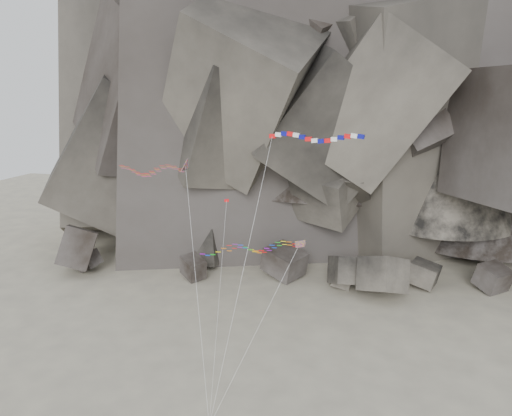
% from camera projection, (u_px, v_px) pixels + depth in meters
% --- Properties ---
extents(ground, '(260.00, 260.00, 0.00)m').
position_uv_depth(ground, '(228.00, 380.00, 61.10)').
color(ground, '#ADA58B').
rests_on(ground, ground).
extents(headland, '(110.00, 70.00, 84.00)m').
position_uv_depth(headland, '(315.00, 59.00, 117.52)').
color(headland, '#5E574C').
rests_on(headland, ground).
extents(boulder_field, '(84.67, 20.48, 10.32)m').
position_uv_depth(boulder_field, '(252.00, 263.00, 94.08)').
color(boulder_field, '#47423F').
rests_on(boulder_field, ground).
extents(delta_kite, '(15.72, 12.71, 25.53)m').
position_uv_depth(delta_kite, '(149.00, 169.00, 58.67)').
color(delta_kite, red).
rests_on(delta_kite, ground).
extents(banner_kite, '(13.54, 12.36, 28.67)m').
position_uv_depth(banner_kite, '(314.00, 139.00, 52.28)').
color(banner_kite, red).
rests_on(banner_kite, ground).
extents(parafoil_kite, '(12.16, 10.87, 16.98)m').
position_uv_depth(parafoil_kite, '(247.00, 248.00, 55.54)').
color(parafoil_kite, gold).
rests_on(parafoil_kite, ground).
extents(pennant_kite, '(2.44, 13.62, 20.45)m').
position_uv_depth(pennant_kite, '(222.00, 253.00, 56.51)').
color(pennant_kite, red).
rests_on(pennant_kite, ground).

